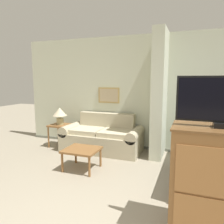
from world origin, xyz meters
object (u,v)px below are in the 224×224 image
Objects in this scene: table_lamp at (60,113)px; tv_dresser at (222,185)px; coffee_table at (82,151)px; couch at (102,137)px.

tv_dresser is (3.28, -2.12, -0.23)m from table_lamp.
tv_dresser is (2.14, -1.07, 0.24)m from coffee_table.
table_lamp is at bearing 147.13° from tv_dresser.
couch is at bearing 135.16° from tv_dresser.
tv_dresser is (2.21, -2.20, 0.28)m from couch.
table_lamp reaches higher than couch.
coffee_table is 2.40m from tv_dresser.
coffee_table is 1.63m from table_lamp.
tv_dresser reaches higher than coffee_table.
table_lamp is at bearing -176.00° from couch.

